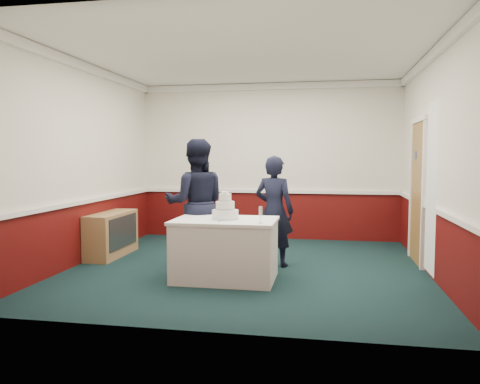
% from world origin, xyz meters
% --- Properties ---
extents(ground, '(5.00, 5.00, 0.00)m').
position_xyz_m(ground, '(0.00, 0.00, 0.00)').
color(ground, black).
rests_on(ground, ground).
extents(room_shell, '(5.00, 5.00, 3.00)m').
position_xyz_m(room_shell, '(0.08, 0.61, 1.97)').
color(room_shell, silver).
rests_on(room_shell, ground).
extents(sideboard, '(0.41, 1.20, 0.70)m').
position_xyz_m(sideboard, '(-2.28, 0.41, 0.35)').
color(sideboard, '#987D4A').
rests_on(sideboard, ground).
extents(cake_table, '(1.32, 0.92, 0.79)m').
position_xyz_m(cake_table, '(-0.18, -0.68, 0.40)').
color(cake_table, white).
rests_on(cake_table, ground).
extents(wedding_cake, '(0.35, 0.35, 0.36)m').
position_xyz_m(wedding_cake, '(-0.18, -0.68, 0.90)').
color(wedding_cake, white).
rests_on(wedding_cake, cake_table).
extents(cake_knife, '(0.04, 0.22, 0.00)m').
position_xyz_m(cake_knife, '(-0.21, -0.88, 0.79)').
color(cake_knife, silver).
rests_on(cake_knife, cake_table).
extents(champagne_flute, '(0.05, 0.05, 0.21)m').
position_xyz_m(champagne_flute, '(0.32, -0.96, 0.93)').
color(champagne_flute, silver).
rests_on(champagne_flute, cake_table).
extents(person_man, '(1.04, 0.90, 1.85)m').
position_xyz_m(person_man, '(-0.75, -0.04, 0.92)').
color(person_man, black).
rests_on(person_man, ground).
extents(person_woman, '(0.67, 0.53, 1.61)m').
position_xyz_m(person_woman, '(0.36, 0.21, 0.81)').
color(person_woman, black).
rests_on(person_woman, ground).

